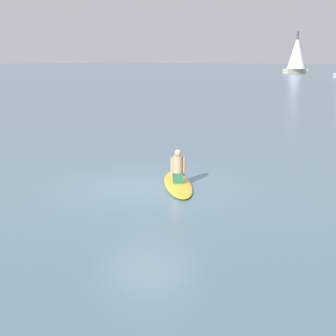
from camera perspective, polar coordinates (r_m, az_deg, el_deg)
name	(u,v)px	position (r m, az deg, el deg)	size (l,w,h in m)	color
ground_plane	(147,187)	(12.78, -2.51, -2.30)	(400.00, 400.00, 0.00)	slate
surfboard	(178,184)	(12.92, 1.17, -1.92)	(2.85, 0.71, 0.09)	gold
person_paddler	(178,168)	(12.81, 1.18, 0.04)	(0.38, 0.38, 0.91)	#26664C
sailboat_center_horizon	(297,54)	(103.21, 15.05, 12.98)	(4.93, 5.42, 8.31)	#B2A893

